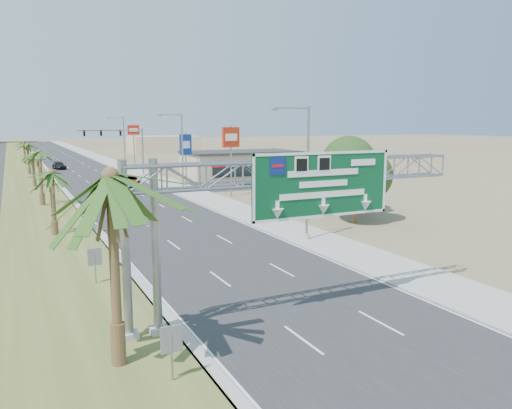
{
  "coord_description": "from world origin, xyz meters",
  "views": [
    {
      "loc": [
        -12.21,
        -9.41,
        8.75
      ],
      "look_at": [
        0.13,
        15.71,
        4.2
      ],
      "focal_mm": 35.0,
      "sensor_mm": 36.0,
      "label": 1
    }
  ],
  "objects_px": {
    "car_left_lane": "(113,196)",
    "pole_sign_red_near": "(231,141)",
    "palm_near": "(110,177)",
    "store_building": "(241,165)",
    "car_right_lane": "(130,181)",
    "pole_sign_red_far": "(134,134)",
    "car_far": "(59,166)",
    "pole_sign_blue": "(186,147)",
    "sign_gantry": "(289,184)",
    "car_mid_lane": "(119,187)",
    "signal_mast": "(130,148)"
  },
  "relations": [
    {
      "from": "car_right_lane",
      "to": "signal_mast",
      "type": "bearing_deg",
      "value": 84.21
    },
    {
      "from": "signal_mast",
      "to": "pole_sign_red_near",
      "type": "bearing_deg",
      "value": -75.89
    },
    {
      "from": "store_building",
      "to": "car_mid_lane",
      "type": "distance_m",
      "value": 24.66
    },
    {
      "from": "sign_gantry",
      "to": "car_right_lane",
      "type": "height_order",
      "value": "sign_gantry"
    },
    {
      "from": "car_right_lane",
      "to": "pole_sign_red_near",
      "type": "relative_size",
      "value": 0.63
    },
    {
      "from": "car_right_lane",
      "to": "pole_sign_blue",
      "type": "bearing_deg",
      "value": 4.0
    },
    {
      "from": "store_building",
      "to": "pole_sign_blue",
      "type": "relative_size",
      "value": 2.43
    },
    {
      "from": "signal_mast",
      "to": "pole_sign_red_far",
      "type": "xyz_separation_m",
      "value": [
        3.83,
        14.47,
        2.0
      ]
    },
    {
      "from": "sign_gantry",
      "to": "car_mid_lane",
      "type": "distance_m",
      "value": 45.42
    },
    {
      "from": "palm_near",
      "to": "store_building",
      "type": "bearing_deg",
      "value": 61.72
    },
    {
      "from": "car_left_lane",
      "to": "pole_sign_blue",
      "type": "xyz_separation_m",
      "value": [
        13.34,
        14.75,
        4.57
      ]
    },
    {
      "from": "store_building",
      "to": "car_far",
      "type": "xyz_separation_m",
      "value": [
        -25.95,
        27.81,
        -1.3
      ]
    },
    {
      "from": "pole_sign_blue",
      "to": "pole_sign_red_far",
      "type": "height_order",
      "value": "pole_sign_red_far"
    },
    {
      "from": "pole_sign_red_near",
      "to": "pole_sign_red_far",
      "type": "xyz_separation_m",
      "value": [
        -2.68,
        40.37,
        0.18
      ]
    },
    {
      "from": "store_building",
      "to": "car_far",
      "type": "relative_size",
      "value": 3.75
    },
    {
      "from": "pole_sign_red_near",
      "to": "car_right_lane",
      "type": "bearing_deg",
      "value": 120.19
    },
    {
      "from": "car_left_lane",
      "to": "pole_sign_red_near",
      "type": "height_order",
      "value": "pole_sign_red_near"
    },
    {
      "from": "pole_sign_red_far",
      "to": "car_right_lane",
      "type": "bearing_deg",
      "value": -104.12
    },
    {
      "from": "car_right_lane",
      "to": "pole_sign_blue",
      "type": "distance_m",
      "value": 9.42
    },
    {
      "from": "car_left_lane",
      "to": "car_mid_lane",
      "type": "distance_m",
      "value": 9.1
    },
    {
      "from": "palm_near",
      "to": "car_far",
      "type": "height_order",
      "value": "palm_near"
    },
    {
      "from": "car_right_lane",
      "to": "pole_sign_red_far",
      "type": "height_order",
      "value": "pole_sign_red_far"
    },
    {
      "from": "car_far",
      "to": "pole_sign_blue",
      "type": "relative_size",
      "value": 0.65
    },
    {
      "from": "sign_gantry",
      "to": "car_left_lane",
      "type": "bearing_deg",
      "value": 92.19
    },
    {
      "from": "palm_near",
      "to": "pole_sign_blue",
      "type": "xyz_separation_m",
      "value": [
        20.09,
        52.99,
        -1.5
      ]
    },
    {
      "from": "palm_near",
      "to": "car_right_lane",
      "type": "distance_m",
      "value": 55.13
    },
    {
      "from": "pole_sign_blue",
      "to": "car_far",
      "type": "bearing_deg",
      "value": 114.32
    },
    {
      "from": "car_left_lane",
      "to": "pole_sign_red_far",
      "type": "relative_size",
      "value": 0.58
    },
    {
      "from": "car_mid_lane",
      "to": "pole_sign_red_near",
      "type": "relative_size",
      "value": 0.48
    },
    {
      "from": "signal_mast",
      "to": "car_far",
      "type": "bearing_deg",
      "value": 112.67
    },
    {
      "from": "sign_gantry",
      "to": "car_far",
      "type": "bearing_deg",
      "value": 91.97
    },
    {
      "from": "palm_near",
      "to": "pole_sign_red_near",
      "type": "bearing_deg",
      "value": 61.25
    },
    {
      "from": "car_right_lane",
      "to": "pole_sign_red_near",
      "type": "xyz_separation_m",
      "value": [
        8.96,
        -15.4,
        5.93
      ]
    },
    {
      "from": "store_building",
      "to": "car_left_lane",
      "type": "xyz_separation_m",
      "value": [
        -24.45,
        -19.76,
        -1.14
      ]
    },
    {
      "from": "signal_mast",
      "to": "pole_sign_blue",
      "type": "relative_size",
      "value": 1.39
    },
    {
      "from": "palm_near",
      "to": "car_left_lane",
      "type": "height_order",
      "value": "palm_near"
    },
    {
      "from": "pole_sign_red_near",
      "to": "pole_sign_blue",
      "type": "height_order",
      "value": "pole_sign_red_near"
    },
    {
      "from": "store_building",
      "to": "palm_near",
      "type": "bearing_deg",
      "value": -118.28
    },
    {
      "from": "sign_gantry",
      "to": "pole_sign_red_far",
      "type": "height_order",
      "value": "pole_sign_red_far"
    },
    {
      "from": "palm_near",
      "to": "car_left_lane",
      "type": "relative_size",
      "value": 1.66
    },
    {
      "from": "sign_gantry",
      "to": "pole_sign_red_far",
      "type": "relative_size",
      "value": 1.93
    },
    {
      "from": "car_far",
      "to": "pole_sign_blue",
      "type": "height_order",
      "value": "pole_sign_blue"
    },
    {
      "from": "palm_near",
      "to": "signal_mast",
      "type": "relative_size",
      "value": 0.81
    },
    {
      "from": "sign_gantry",
      "to": "signal_mast",
      "type": "bearing_deg",
      "value": 84.26
    },
    {
      "from": "pole_sign_red_near",
      "to": "car_mid_lane",
      "type": "bearing_deg",
      "value": 142.64
    },
    {
      "from": "car_left_lane",
      "to": "pole_sign_blue",
      "type": "distance_m",
      "value": 20.41
    },
    {
      "from": "palm_near",
      "to": "store_building",
      "type": "xyz_separation_m",
      "value": [
        31.2,
        58.0,
        -4.93
      ]
    },
    {
      "from": "car_left_lane",
      "to": "car_far",
      "type": "height_order",
      "value": "car_left_lane"
    },
    {
      "from": "sign_gantry",
      "to": "pole_sign_blue",
      "type": "bearing_deg",
      "value": 76.83
    },
    {
      "from": "store_building",
      "to": "pole_sign_red_far",
      "type": "bearing_deg",
      "value": 122.46
    }
  ]
}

